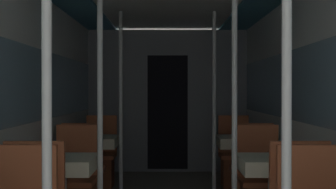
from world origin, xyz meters
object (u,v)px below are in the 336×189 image
(dining_table_right_2, at_px, (244,147))
(chair_right_far_2, at_px, (237,165))
(dining_table_left_1, at_px, (62,172))
(dining_table_right_1, at_px, (276,172))
(support_pole_right_2, at_px, (216,104))
(chair_right_near_2, at_px, (252,183))
(dining_table_left_2, at_px, (94,147))
(support_pole_left_0, at_px, (48,126))
(support_pole_left_2, at_px, (122,104))
(support_pole_right_1, at_px, (236,110))
(support_pole_left_1, at_px, (102,110))
(chair_left_near_2, at_px, (86,183))
(chair_left_far_2, at_px, (102,165))
(support_pole_right_0, at_px, (288,126))

(dining_table_right_2, bearing_deg, chair_right_far_2, 90.00)
(dining_table_left_1, xyz_separation_m, dining_table_right_1, (1.82, 0.00, 0.00))
(dining_table_right_2, relative_size, support_pole_right_2, 0.32)
(dining_table_right_1, distance_m, chair_right_near_2, 1.19)
(dining_table_left_2, bearing_deg, dining_table_right_2, 0.00)
(support_pole_left_0, height_order, support_pole_left_2, same)
(support_pole_right_1, distance_m, dining_table_right_2, 1.85)
(dining_table_left_2, bearing_deg, support_pole_right_1, -49.56)
(support_pole_left_1, bearing_deg, support_pole_right_1, 0.00)
(chair_left_near_2, relative_size, support_pole_right_1, 0.42)
(support_pole_left_1, relative_size, chair_left_near_2, 2.38)
(chair_left_far_2, bearing_deg, support_pole_right_2, 158.06)
(dining_table_left_1, distance_m, dining_table_left_2, 1.74)
(chair_left_far_2, distance_m, support_pole_right_1, 2.89)
(support_pole_left_1, relative_size, chair_right_near_2, 2.38)
(chair_left_near_2, distance_m, dining_table_right_1, 2.17)
(chair_left_near_2, relative_size, chair_left_far_2, 1.00)
(dining_table_right_1, bearing_deg, support_pole_right_1, 180.00)
(chair_right_near_2, bearing_deg, dining_table_right_2, 90.00)
(support_pole_right_1, distance_m, chair_right_near_2, 1.46)
(dining_table_left_2, height_order, dining_table_right_2, same)
(chair_left_far_2, bearing_deg, dining_table_right_2, 161.87)
(dining_table_right_1, xyz_separation_m, support_pole_right_1, (-0.34, 0.00, 0.52))
(support_pole_left_0, bearing_deg, support_pole_right_0, 0.00)
(support_pole_right_1, bearing_deg, support_pole_right_0, -90.00)
(support_pole_left_1, height_order, support_pole_right_1, same)
(support_pole_right_1, bearing_deg, chair_left_far_2, 122.39)
(support_pole_left_0, distance_m, dining_table_right_1, 2.34)
(chair_left_far_2, xyz_separation_m, support_pole_right_1, (1.48, -2.34, 0.84))
(dining_table_left_1, relative_size, support_pole_left_1, 0.32)
(support_pole_left_1, height_order, dining_table_left_2, support_pole_left_1)
(chair_left_far_2, height_order, support_pole_right_1, support_pole_right_1)
(dining_table_left_2, xyz_separation_m, dining_table_right_2, (1.82, 0.00, 0.00))
(chair_left_far_2, bearing_deg, support_pole_left_2, 119.78)
(dining_table_left_1, distance_m, support_pole_left_2, 1.85)
(support_pole_right_0, height_order, dining_table_right_1, support_pole_right_0)
(chair_left_far_2, bearing_deg, support_pole_right_0, 109.99)
(chair_right_far_2, height_order, support_pole_right_2, support_pole_right_2)
(chair_left_far_2, height_order, support_pole_right_0, support_pole_right_0)
(dining_table_left_2, height_order, support_pole_right_1, support_pole_right_1)
(support_pole_right_1, xyz_separation_m, chair_right_far_2, (0.34, 2.34, -0.84))
(support_pole_left_1, distance_m, chair_right_far_2, 2.89)
(support_pole_left_2, xyz_separation_m, dining_table_right_2, (1.48, 0.00, -0.52))
(support_pole_left_1, relative_size, dining_table_left_2, 3.08)
(dining_table_left_2, xyz_separation_m, support_pole_right_2, (1.48, 0.00, 0.52))
(support_pole_left_2, distance_m, support_pole_right_2, 1.14)
(chair_right_near_2, xyz_separation_m, support_pole_right_2, (-0.34, 0.60, 0.84))
(support_pole_right_2, bearing_deg, chair_right_near_2, -60.22)
(chair_right_near_2, bearing_deg, dining_table_left_1, -147.94)
(support_pole_left_2, bearing_deg, chair_left_far_2, 119.78)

